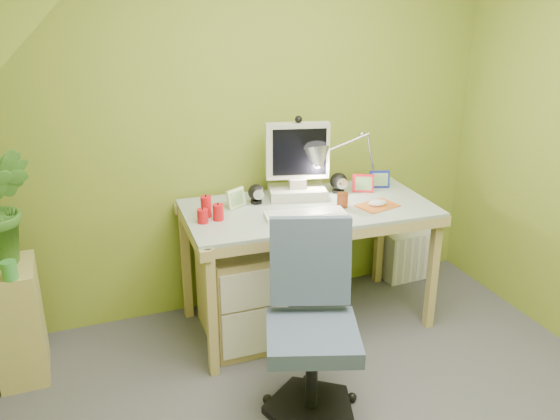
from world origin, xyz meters
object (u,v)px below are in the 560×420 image
object	(u,v)px
desk	(307,266)
radiator	(409,256)
side_ledge	(18,321)
desk_lamp	(364,147)
task_chair	(313,335)
monitor	(297,158)

from	to	relation	value
desk	radiator	bearing A→B (deg)	19.29
radiator	side_ledge	bearing A→B (deg)	-177.29
desk	desk_lamp	size ratio (longest dim) A/B	2.67
task_chair	desk	bearing A→B (deg)	87.29
side_ledge	desk	bearing A→B (deg)	-1.72
task_chair	side_ledge	bearing A→B (deg)	166.44
monitor	side_ledge	world-z (taller)	monitor
desk_lamp	radiator	size ratio (longest dim) A/B	1.54
task_chair	desk_lamp	bearing A→B (deg)	70.71
desk_lamp	radiator	xyz separation A→B (m)	(0.46, 0.10, -0.87)
desk_lamp	radiator	distance (m)	0.99
side_ledge	radiator	xyz separation A→B (m)	(2.56, 0.23, -0.15)
desk_lamp	side_ledge	xyz separation A→B (m)	(-2.10, -0.13, -0.72)
desk	radiator	distance (m)	0.98
desk_lamp	task_chair	size ratio (longest dim) A/B	0.61
desk	desk_lamp	distance (m)	0.82
desk_lamp	task_chair	world-z (taller)	desk_lamp
desk	desk_lamp	xyz separation A→B (m)	(0.45, 0.18, 0.66)
desk_lamp	desk	bearing A→B (deg)	-171.36
monitor	radiator	distance (m)	1.25
side_ledge	task_chair	bearing A→B (deg)	-32.30
monitor	radiator	size ratio (longest dim) A/B	1.39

